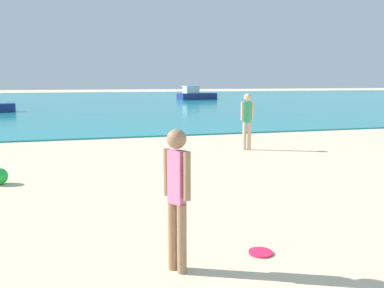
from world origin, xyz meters
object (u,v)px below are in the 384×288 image
at_px(person_standing, 177,192).
at_px(person_distant, 247,118).
at_px(frisbee, 261,252).
at_px(boat_far, 196,95).

bearing_deg(person_standing, person_distant, 116.47).
height_order(frisbee, person_distant, person_distant).
relative_size(person_standing, boat_far, 0.34).
xyz_separation_m(frisbee, boat_far, (9.90, 37.64, 0.57)).
distance_m(person_distant, boat_far, 31.59).
xyz_separation_m(person_distant, boat_far, (7.14, 30.77, -0.40)).
xyz_separation_m(frisbee, person_distant, (2.76, 6.87, 0.96)).
bearing_deg(frisbee, person_distant, 68.14).
height_order(person_standing, person_distant, person_distant).
height_order(person_standing, boat_far, person_standing).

